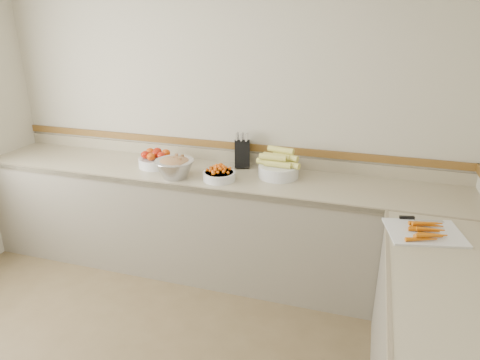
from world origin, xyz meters
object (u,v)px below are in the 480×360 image
(cherry_tomato_bowl, at_px, (219,174))
(corn_bowl, at_px, (279,167))
(rhubarb_bowl, at_px, (175,167))
(knife_block, at_px, (242,153))
(tomato_bowl, at_px, (156,160))
(cutting_board, at_px, (425,231))

(cherry_tomato_bowl, xyz_separation_m, corn_bowl, (0.42, 0.21, 0.03))
(rhubarb_bowl, bearing_deg, knife_block, 42.96)
(knife_block, xyz_separation_m, tomato_bowl, (-0.70, -0.21, -0.06))
(cherry_tomato_bowl, height_order, cutting_board, cherry_tomato_bowl)
(tomato_bowl, height_order, cherry_tomato_bowl, tomato_bowl)
(cherry_tomato_bowl, distance_m, cutting_board, 1.52)
(cutting_board, bearing_deg, cherry_tomato_bowl, 161.96)
(tomato_bowl, relative_size, cutting_board, 0.60)
(cherry_tomato_bowl, bearing_deg, corn_bowl, 25.84)
(knife_block, relative_size, cherry_tomato_bowl, 1.19)
(corn_bowl, xyz_separation_m, cutting_board, (1.02, -0.68, -0.06))
(tomato_bowl, distance_m, cherry_tomato_bowl, 0.64)
(cherry_tomato_bowl, bearing_deg, cutting_board, -18.04)
(tomato_bowl, bearing_deg, cutting_board, -16.48)
(tomato_bowl, xyz_separation_m, corn_bowl, (1.04, 0.06, 0.02))
(knife_block, distance_m, cutting_board, 1.60)
(knife_block, distance_m, corn_bowl, 0.38)
(knife_block, relative_size, rhubarb_bowl, 0.99)
(knife_block, xyz_separation_m, rhubarb_bowl, (-0.43, -0.40, -0.03))
(tomato_bowl, distance_m, rhubarb_bowl, 0.33)
(knife_block, xyz_separation_m, cherry_tomato_bowl, (-0.08, -0.35, -0.08))
(rhubarb_bowl, bearing_deg, cherry_tomato_bowl, 8.74)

